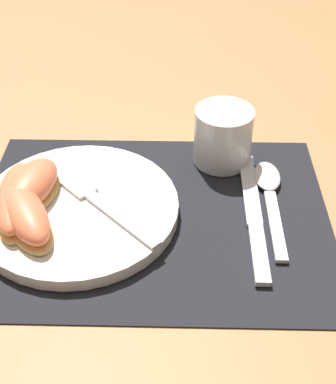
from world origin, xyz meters
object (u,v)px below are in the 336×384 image
(spoon, at_px, (269,188))
(citrus_wedge_2, at_px, (24,213))
(fork, at_px, (93,198))
(citrus_wedge_1, at_px, (17,199))
(plate, at_px, (79,207))
(knife, at_px, (254,216))
(juice_glass, at_px, (223,139))
(citrus_wedge_0, at_px, (31,187))

(spoon, relative_size, citrus_wedge_2, 1.36)
(fork, height_order, citrus_wedge_1, citrus_wedge_1)
(fork, relative_size, citrus_wedge_2, 1.17)
(fork, bearing_deg, citrus_wedge_1, -168.79)
(plate, bearing_deg, knife, -1.36)
(fork, bearing_deg, knife, -3.24)
(juice_glass, distance_m, knife, 0.12)
(spoon, height_order, citrus_wedge_2, citrus_wedge_2)
(plate, xyz_separation_m, citrus_wedge_2, (-0.05, -0.04, 0.02))
(plate, relative_size, citrus_wedge_1, 1.78)
(juice_glass, distance_m, citrus_wedge_2, 0.27)
(plate, relative_size, spoon, 1.36)
(citrus_wedge_0, relative_size, citrus_wedge_1, 0.84)
(spoon, height_order, citrus_wedge_0, citrus_wedge_0)
(plate, xyz_separation_m, citrus_wedge_0, (-0.06, 0.01, 0.02))
(plate, relative_size, juice_glass, 3.12)
(plate, distance_m, spoon, 0.24)
(citrus_wedge_0, bearing_deg, knife, -3.00)
(spoon, bearing_deg, knife, -115.86)
(plate, relative_size, citrus_wedge_2, 1.85)
(fork, relative_size, citrus_wedge_0, 1.34)
(spoon, bearing_deg, citrus_wedge_2, -164.11)
(juice_glass, xyz_separation_m, citrus_wedge_0, (-0.23, -0.10, -0.00))
(plate, distance_m, citrus_wedge_2, 0.07)
(citrus_wedge_0, height_order, citrus_wedge_1, citrus_wedge_0)
(citrus_wedge_0, bearing_deg, plate, -9.07)
(citrus_wedge_2, bearing_deg, citrus_wedge_1, 119.08)
(citrus_wedge_1, distance_m, citrus_wedge_2, 0.03)
(fork, bearing_deg, citrus_wedge_0, 177.65)
(knife, height_order, citrus_wedge_0, citrus_wedge_0)
(knife, distance_m, citrus_wedge_2, 0.27)
(plate, bearing_deg, citrus_wedge_0, 170.93)
(spoon, relative_size, citrus_wedge_1, 1.31)
(knife, xyz_separation_m, citrus_wedge_2, (-0.26, -0.03, 0.03))
(plate, relative_size, fork, 1.59)
(fork, bearing_deg, citrus_wedge_2, -149.12)
(fork, relative_size, citrus_wedge_1, 1.12)
(citrus_wedge_0, bearing_deg, citrus_wedge_2, -86.83)
(plate, height_order, citrus_wedge_2, citrus_wedge_2)
(juice_glass, distance_m, spoon, 0.09)
(citrus_wedge_2, bearing_deg, spoon, 15.89)
(citrus_wedge_2, bearing_deg, citrus_wedge_0, 93.17)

